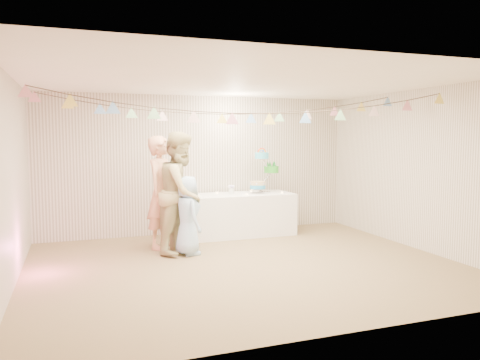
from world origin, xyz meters
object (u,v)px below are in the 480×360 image
object	(u,v)px
person_adult_a	(162,192)
person_adult_b	(181,192)
person_child	(188,216)
table	(238,214)
cake_stand	(264,173)

from	to	relation	value
person_adult_a	person_adult_b	bearing A→B (deg)	-111.34
person_adult_a	person_child	distance (m)	0.72
table	person_adult_a	distance (m)	1.69
table	person_child	bearing A→B (deg)	-137.61
cake_stand	person_adult_b	distance (m)	2.07
person_adult_b	person_child	size ratio (longest dim) A/B	1.56
cake_stand	person_child	xyz separation A→B (m)	(-1.77, -1.16, -0.53)
table	person_child	distance (m)	1.66
table	person_adult_a	xyz separation A→B (m)	(-1.51, -0.53, 0.54)
cake_stand	person_adult_a	bearing A→B (deg)	-164.39
person_adult_a	person_child	size ratio (longest dim) A/B	1.51
cake_stand	person_adult_a	distance (m)	2.15
person_adult_a	person_child	xyz separation A→B (m)	(0.29, -0.58, -0.31)
cake_stand	person_adult_b	size ratio (longest dim) A/B	0.41
table	person_adult_a	bearing A→B (deg)	-160.80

